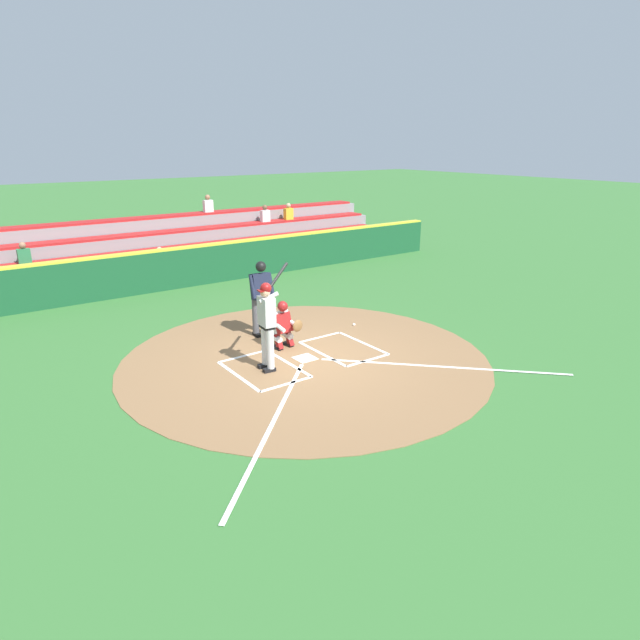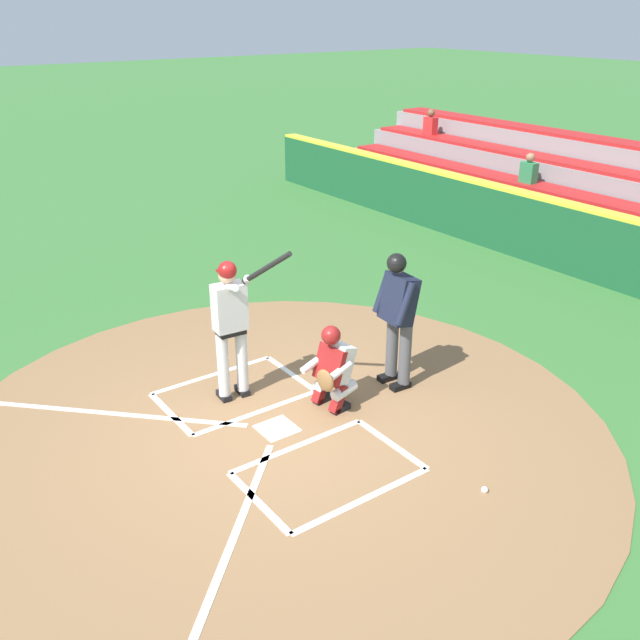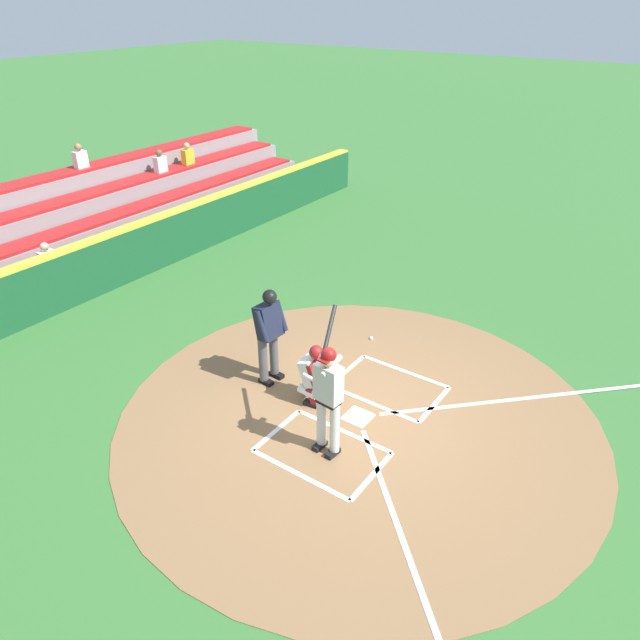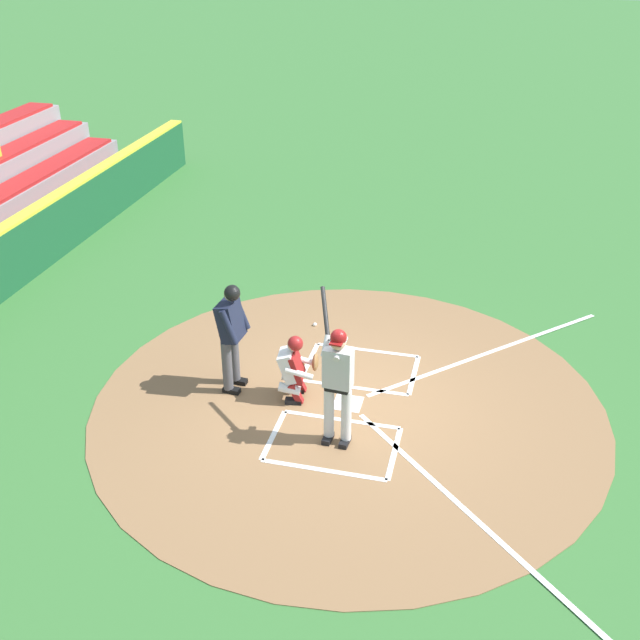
% 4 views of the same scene
% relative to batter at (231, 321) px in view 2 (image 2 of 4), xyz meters
% --- Properties ---
extents(ground_plane, '(120.00, 120.00, 0.00)m').
position_rel_batter_xyz_m(ground_plane, '(-0.95, -0.03, -1.10)').
color(ground_plane, '#387033').
extents(dirt_circle, '(8.00, 8.00, 0.01)m').
position_rel_batter_xyz_m(dirt_circle, '(-0.95, -0.03, -1.09)').
color(dirt_circle, olive).
rests_on(dirt_circle, ground).
extents(home_plate_and_chalk, '(7.93, 4.91, 0.01)m').
position_rel_batter_xyz_m(home_plate_and_chalk, '(-0.95, 0.85, -1.08)').
color(home_plate_and_chalk, white).
rests_on(home_plate_and_chalk, dirt_circle).
extents(batter, '(0.98, 0.65, 2.13)m').
position_rel_batter_xyz_m(batter, '(0.00, 0.00, 0.00)').
color(batter, silver).
rests_on(batter, ground).
extents(catcher, '(0.64, 0.62, 1.13)m').
position_rel_batter_xyz_m(catcher, '(-0.92, -0.88, -0.51)').
color(catcher, black).
rests_on(catcher, ground).
extents(plate_umpire, '(0.60, 0.44, 1.86)m').
position_rel_batter_xyz_m(plate_umpire, '(-0.95, -1.91, -0.02)').
color(plate_umpire, '#4C4C51').
rests_on(plate_umpire, ground).
extents(baseball, '(0.07, 0.07, 0.07)m').
position_rel_batter_xyz_m(baseball, '(-3.24, -1.15, -1.06)').
color(baseball, white).
rests_on(baseball, ground).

